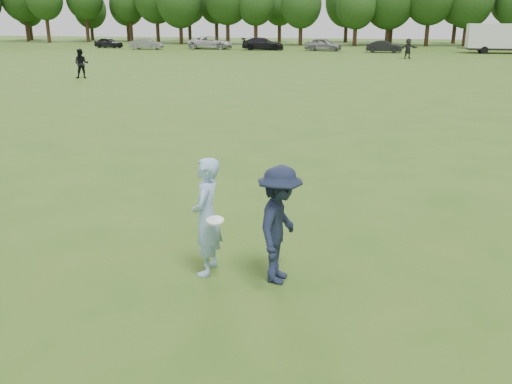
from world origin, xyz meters
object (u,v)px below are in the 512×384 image
at_px(player_far_d, 408,49).
at_px(car_c, 211,43).
at_px(car_b, 146,44).
at_px(car_d, 263,44).
at_px(thrower, 206,217).
at_px(car_e, 323,44).
at_px(cargo_trailer, 505,37).
at_px(car_f, 384,47).
at_px(car_a, 109,43).
at_px(player_far_a, 81,64).
at_px(defender, 280,225).

distance_m(player_far_d, car_c, 26.49).
height_order(car_b, car_d, car_d).
xyz_separation_m(thrower, car_c, (-18.31, 60.85, -0.17)).
bearing_deg(car_e, car_c, 94.72).
height_order(thrower, cargo_trailer, cargo_trailer).
bearing_deg(car_f, car_a, 88.53).
distance_m(car_b, car_f, 29.29).
xyz_separation_m(player_far_a, car_a, (-15.56, 34.67, -0.31)).
xyz_separation_m(car_a, cargo_trailer, (48.69, -1.07, 1.12)).
bearing_deg(car_c, car_f, -98.66).
height_order(car_b, car_e, car_e).
relative_size(defender, car_f, 0.46).
bearing_deg(car_b, car_c, -75.41).
bearing_deg(car_e, thrower, -168.35).
xyz_separation_m(thrower, car_e, (-3.90, 60.04, -0.21)).
relative_size(car_a, car_e, 0.87).
relative_size(defender, player_far_d, 0.96).
distance_m(player_far_d, car_f, 9.33).
height_order(car_d, cargo_trailer, cargo_trailer).
height_order(player_far_a, car_d, player_far_a).
bearing_deg(thrower, player_far_a, -149.60).
height_order(player_far_a, car_a, player_far_a).
height_order(player_far_a, cargo_trailer, cargo_trailer).
bearing_deg(car_a, player_far_a, -147.91).
relative_size(car_a, car_c, 0.67).
bearing_deg(car_d, cargo_trailer, -98.46).
bearing_deg(car_b, player_far_a, -166.48).
bearing_deg(car_c, player_far_a, -179.16).
bearing_deg(car_d, defender, -175.54).
distance_m(car_c, car_e, 14.43).
bearing_deg(car_c, car_e, -94.88).
relative_size(car_a, car_d, 0.74).
distance_m(car_d, cargo_trailer, 27.76).
relative_size(thrower, car_c, 0.34).
height_order(thrower, car_d, thrower).
distance_m(car_a, car_e, 28.45).
height_order(thrower, car_e, thrower).
relative_size(thrower, car_f, 0.47).
bearing_deg(thrower, car_e, -178.69).
bearing_deg(cargo_trailer, car_e, 178.83).
xyz_separation_m(car_a, car_d, (20.95, -0.53, 0.10)).
distance_m(player_far_a, car_e, 36.36).
relative_size(car_d, car_e, 1.18).
height_order(defender, cargo_trailer, cargo_trailer).
xyz_separation_m(thrower, player_far_d, (5.45, 49.14, 0.01)).
distance_m(defender, car_b, 64.55).
bearing_deg(car_f, car_b, 91.99).
relative_size(player_far_d, cargo_trailer, 0.22).
height_order(defender, car_e, defender).
relative_size(player_far_d, car_c, 0.34).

